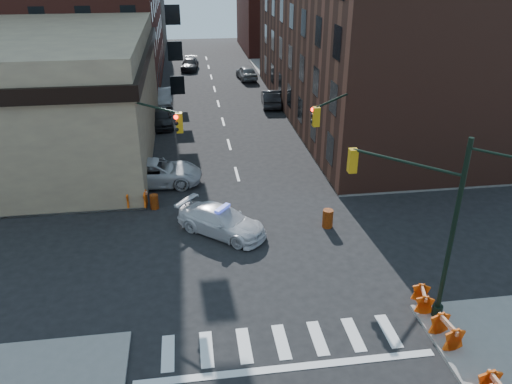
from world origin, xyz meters
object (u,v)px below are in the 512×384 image
object	(u,v)px
parked_car_wnear	(161,118)
pedestrian_a	(131,180)
parked_car_wfar	(164,96)
pedestrian_b	(98,185)
pickup	(155,172)
barricade_nw_a	(137,199)
police_car	(222,221)
barrel_bank	(154,202)
barrel_road	(328,218)
barricade_se_a	(423,299)
parked_car_enear	(271,98)

from	to	relation	value
parked_car_wnear	pedestrian_a	world-z (taller)	pedestrian_a
parked_car_wfar	pedestrian_b	xyz separation A→B (m)	(-3.50, -21.46, 0.19)
pickup	barricade_nw_a	world-z (taller)	pickup
police_car	barrel_bank	size ratio (longest dim) A/B	5.77
barrel_road	barricade_nw_a	bearing A→B (deg)	160.84
parked_car_wfar	barricade_se_a	world-z (taller)	parked_car_wfar
pickup	barricade_se_a	bearing A→B (deg)	-137.94
pedestrian_a	parked_car_wfar	bearing A→B (deg)	84.61
police_car	barrel_bank	distance (m)	5.20
pedestrian_b	barrel_bank	world-z (taller)	pedestrian_b
parked_car_wfar	barricade_se_a	bearing A→B (deg)	-74.51
pedestrian_b	barricade_se_a	distance (m)	20.30
pedestrian_a	parked_car_wnear	bearing A→B (deg)	82.49
barrel_road	barrel_bank	distance (m)	10.46
barricade_se_a	parked_car_wfar	bearing A→B (deg)	33.66
barricade_se_a	barrel_road	bearing A→B (deg)	30.09
police_car	barricade_se_a	xyz separation A→B (m)	(8.08, -7.79, -0.17)
pedestrian_b	barrel_road	distance (m)	14.42
parked_car_wnear	barrel_bank	world-z (taller)	parked_car_wnear
pickup	barrel_bank	world-z (taller)	pickup
barricade_nw_a	parked_car_wfar	bearing A→B (deg)	93.14
police_car	barrel_road	bearing A→B (deg)	-51.39
parked_car_enear	pedestrian_a	size ratio (longest dim) A/B	2.64
pedestrian_a	barricade_se_a	xyz separation A→B (m)	(13.38, -13.31, -0.49)
police_car	pedestrian_b	distance (m)	9.12
police_car	parked_car_wnear	xyz separation A→B (m)	(-3.82, 19.40, 0.03)
pedestrian_b	pedestrian_a	bearing A→B (deg)	-20.79
parked_car_wfar	barricade_se_a	size ratio (longest dim) A/B	3.85
barrel_road	barricade_se_a	xyz separation A→B (m)	(2.10, -7.65, 0.05)
pedestrian_a	pedestrian_b	distance (m)	2.03
parked_car_wnear	pedestrian_b	world-z (taller)	pedestrian_b
police_car	parked_car_enear	bearing A→B (deg)	24.27
parked_car_wnear	pedestrian_a	size ratio (longest dim) A/B	2.48
barrel_road	barricade_nw_a	xyz separation A→B (m)	(-10.80, 3.75, 0.12)
pedestrian_a	barricade_se_a	world-z (taller)	pedestrian_a
barrel_road	barrel_bank	bearing A→B (deg)	159.56
pickup	parked_car_wfar	world-z (taller)	pickup
pedestrian_a	barricade_nw_a	xyz separation A→B (m)	(0.48, -1.91, -0.43)
pickup	parked_car_wfar	xyz separation A→B (m)	(0.03, 19.84, -0.12)
barrel_road	barricade_nw_a	world-z (taller)	barricade_nw_a
parked_car_enear	barrel_road	xyz separation A→B (m)	(-0.88, -24.61, -0.28)
parked_car_enear	barrel_road	distance (m)	24.62
barricade_se_a	pedestrian_b	bearing A→B (deg)	64.08
parked_car_wnear	parked_car_enear	distance (m)	11.82
parked_car_enear	pedestrian_a	xyz separation A→B (m)	(-12.15, -18.95, 0.27)
pedestrian_a	pedestrian_b	world-z (taller)	pedestrian_a
pickup	barricade_nw_a	xyz separation A→B (m)	(-0.97, -3.44, -0.20)
parked_car_enear	pedestrian_a	distance (m)	22.51
police_car	barricade_nw_a	size ratio (longest dim) A/B	3.90
parked_car_wfar	parked_car_enear	world-z (taller)	parked_car_enear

